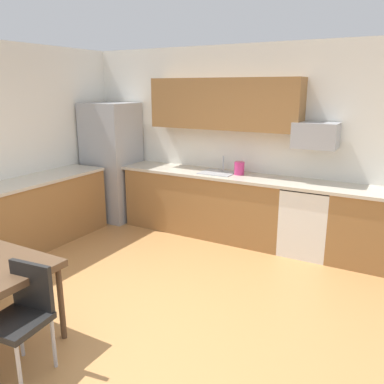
# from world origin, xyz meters

# --- Properties ---
(ground_plane) EXTENTS (12.00, 12.00, 0.00)m
(ground_plane) POSITION_xyz_m (0.00, 0.00, 0.00)
(ground_plane) COLOR #B77F47
(wall_back) EXTENTS (5.80, 0.10, 2.70)m
(wall_back) POSITION_xyz_m (0.00, 2.65, 1.35)
(wall_back) COLOR white
(wall_back) RESTS_ON ground
(cabinet_run_back) EXTENTS (2.44, 0.60, 0.90)m
(cabinet_run_back) POSITION_xyz_m (-0.53, 2.30, 0.45)
(cabinet_run_back) COLOR olive
(cabinet_run_back) RESTS_ON ground
(cabinet_run_back_right) EXTENTS (1.11, 0.60, 0.90)m
(cabinet_run_back_right) POSITION_xyz_m (1.85, 2.30, 0.45)
(cabinet_run_back_right) COLOR olive
(cabinet_run_back_right) RESTS_ON ground
(cabinet_run_left) EXTENTS (0.60, 2.00, 0.90)m
(cabinet_run_left) POSITION_xyz_m (-2.30, 0.80, 0.45)
(cabinet_run_left) COLOR olive
(cabinet_run_left) RESTS_ON ground
(countertop_back) EXTENTS (4.80, 0.64, 0.04)m
(countertop_back) POSITION_xyz_m (0.00, 2.30, 0.92)
(countertop_back) COLOR beige
(countertop_back) RESTS_ON cabinet_run_back
(countertop_left) EXTENTS (0.64, 2.00, 0.04)m
(countertop_left) POSITION_xyz_m (-2.30, 0.80, 0.92)
(countertop_left) COLOR beige
(countertop_left) RESTS_ON cabinet_run_left
(upper_cabinets_back) EXTENTS (2.20, 0.34, 0.70)m
(upper_cabinets_back) POSITION_xyz_m (-0.30, 2.43, 1.90)
(upper_cabinets_back) COLOR olive
(refrigerator) EXTENTS (0.76, 0.70, 1.89)m
(refrigerator) POSITION_xyz_m (-2.18, 2.22, 0.94)
(refrigerator) COLOR #9EA0A5
(refrigerator) RESTS_ON ground
(oven_range) EXTENTS (0.60, 0.60, 0.91)m
(oven_range) POSITION_xyz_m (0.99, 2.30, 0.46)
(oven_range) COLOR white
(oven_range) RESTS_ON ground
(microwave) EXTENTS (0.54, 0.36, 0.32)m
(microwave) POSITION_xyz_m (0.99, 2.40, 1.54)
(microwave) COLOR #9EA0A5
(sink_basin) EXTENTS (0.48, 0.40, 0.14)m
(sink_basin) POSITION_xyz_m (-0.31, 2.30, 0.88)
(sink_basin) COLOR #A5A8AD
(sink_basin) RESTS_ON countertop_back
(sink_faucet) EXTENTS (0.02, 0.02, 0.24)m
(sink_faucet) POSITION_xyz_m (-0.31, 2.48, 1.04)
(sink_faucet) COLOR #B2B5BA
(sink_faucet) RESTS_ON countertop_back
(chair_near_table) EXTENTS (0.44, 0.44, 0.85)m
(chair_near_table) POSITION_xyz_m (-0.32, -1.02, 0.50)
(chair_near_table) COLOR black
(chair_near_table) RESTS_ON ground
(kettle) EXTENTS (0.14, 0.14, 0.20)m
(kettle) POSITION_xyz_m (-0.00, 2.35, 1.02)
(kettle) COLOR #CC3372
(kettle) RESTS_ON countertop_back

